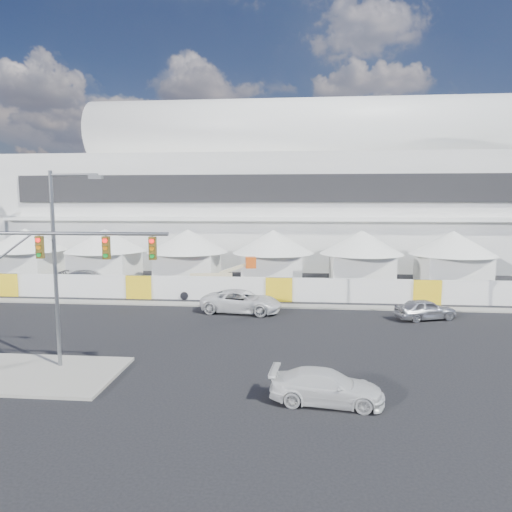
# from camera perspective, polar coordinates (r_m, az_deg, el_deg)

# --- Properties ---
(ground) EXTENTS (160.00, 160.00, 0.00)m
(ground) POSITION_cam_1_polar(r_m,az_deg,el_deg) (25.52, -12.41, -12.28)
(ground) COLOR black
(ground) RESTS_ON ground
(median_island) EXTENTS (10.00, 5.00, 0.15)m
(median_island) POSITION_cam_1_polar(r_m,az_deg,el_deg) (25.43, -27.91, -12.82)
(median_island) COLOR gray
(median_island) RESTS_ON ground
(far_curb) EXTENTS (80.00, 1.20, 0.12)m
(far_curb) POSITION_cam_1_polar(r_m,az_deg,el_deg) (38.50, 24.18, -6.13)
(far_curb) COLOR gray
(far_curb) RESTS_ON ground
(stadium) EXTENTS (80.00, 24.80, 21.98)m
(stadium) POSITION_cam_1_polar(r_m,az_deg,el_deg) (64.49, 6.33, 7.80)
(stadium) COLOR silver
(stadium) RESTS_ON ground
(tent_row) EXTENTS (53.40, 8.40, 5.40)m
(tent_row) POSITION_cam_1_polar(r_m,az_deg,el_deg) (47.75, -3.25, 0.62)
(tent_row) COLOR white
(tent_row) RESTS_ON ground
(hoarding_fence) EXTENTS (70.00, 0.25, 2.00)m
(hoarding_fence) POSITION_cam_1_polar(r_m,az_deg,el_deg) (38.19, 2.89, -4.19)
(hoarding_fence) COLOR white
(hoarding_fence) RESTS_ON ground
(sedan_silver) EXTENTS (2.98, 4.62, 1.46)m
(sedan_silver) POSITION_cam_1_polar(r_m,az_deg,el_deg) (34.52, 20.40, -6.25)
(sedan_silver) COLOR #A8A9AD
(sedan_silver) RESTS_ON ground
(pickup_curb) EXTENTS (3.52, 6.31, 1.67)m
(pickup_curb) POSITION_cam_1_polar(r_m,az_deg,el_deg) (34.42, -1.82, -5.69)
(pickup_curb) COLOR silver
(pickup_curb) RESTS_ON ground
(pickup_near) EXTENTS (2.36, 4.85, 1.36)m
(pickup_near) POSITION_cam_1_polar(r_m,az_deg,el_deg) (19.79, 8.82, -15.84)
(pickup_near) COLOR silver
(pickup_near) RESTS_ON ground
(lot_car_a) EXTENTS (1.86, 4.19, 1.34)m
(lot_car_a) POSITION_cam_1_polar(r_m,az_deg,el_deg) (43.46, 23.64, -3.86)
(lot_car_a) COLOR white
(lot_car_a) RESTS_ON ground
(lot_car_c) EXTENTS (2.44, 5.21, 1.47)m
(lot_car_c) POSITION_cam_1_polar(r_m,az_deg,el_deg) (48.52, -20.32, -2.57)
(lot_car_c) COLOR #9A9B9E
(lot_car_c) RESTS_ON ground
(traffic_mast) EXTENTS (9.43, 0.74, 7.63)m
(traffic_mast) POSITION_cam_1_polar(r_m,az_deg,el_deg) (24.08, -27.32, -3.34)
(traffic_mast) COLOR gray
(traffic_mast) RESTS_ON median_island
(streetlight_median) EXTENTS (2.66, 0.27, 9.60)m
(streetlight_median) POSITION_cam_1_polar(r_m,az_deg,el_deg) (24.05, -23.35, 0.00)
(streetlight_median) COLOR slate
(streetlight_median) RESTS_ON median_island
(boom_lift) EXTENTS (6.98, 2.20, 3.47)m
(boom_lift) POSITION_cam_1_polar(r_m,az_deg,el_deg) (39.95, -6.35, -3.84)
(boom_lift) COLOR #D75014
(boom_lift) RESTS_ON ground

